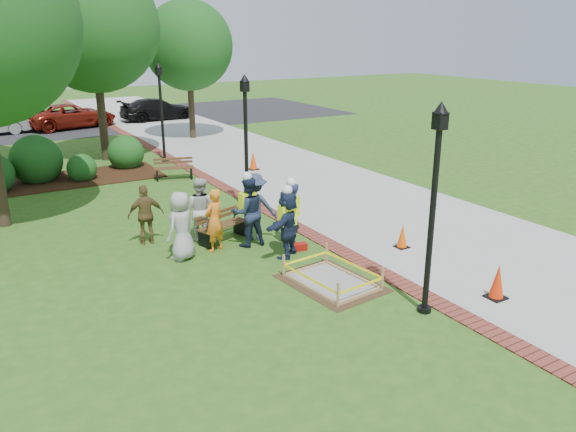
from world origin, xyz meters
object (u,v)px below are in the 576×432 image
bench_near (223,232)px  hivis_worker_b (291,212)px  lamp_near (434,195)px  hivis_worker_a (287,221)px  cone_front (497,283)px  wet_concrete_pad (332,274)px  hivis_worker_c (248,210)px

bench_near → hivis_worker_b: bearing=-40.5°
lamp_near → hivis_worker_b: lamp_near is taller
hivis_worker_a → hivis_worker_b: 0.77m
lamp_near → cone_front: bearing=-11.7°
lamp_near → hivis_worker_a: (-0.87, 4.02, -1.55)m
hivis_worker_a → hivis_worker_b: size_ratio=1.00×
wet_concrete_pad → lamp_near: size_ratio=0.58×
hivis_worker_b → hivis_worker_c: 1.14m
bench_near → lamp_near: (1.83, -5.85, 2.22)m
lamp_near → hivis_worker_c: (-1.39, 5.20, -1.48)m
cone_front → lamp_near: lamp_near is taller
hivis_worker_c → cone_front: bearing=-60.8°
wet_concrete_pad → bench_near: bearing=104.5°
hivis_worker_b → wet_concrete_pad: bearing=-100.1°
hivis_worker_a → cone_front: bearing=-59.3°
bench_near → lamp_near: size_ratio=0.37×
hivis_worker_a → hivis_worker_c: size_ratio=0.92×
cone_front → wet_concrete_pad: bearing=136.7°
wet_concrete_pad → lamp_near: 3.18m
wet_concrete_pad → hivis_worker_b: (0.46, 2.55, 0.69)m
lamp_near → hivis_worker_b: (-0.40, 4.63, -1.56)m
cone_front → hivis_worker_c: (-3.11, 5.56, 0.62)m
hivis_worker_b → lamp_near: bearing=-85.0°
bench_near → lamp_near: lamp_near is taller
bench_near → hivis_worker_a: (0.96, -1.83, 0.67)m
cone_front → hivis_worker_c: 6.40m
cone_front → hivis_worker_b: hivis_worker_b is taller
hivis_worker_a → hivis_worker_c: (-0.51, 1.18, 0.07)m
wet_concrete_pad → hivis_worker_b: hivis_worker_b is taller
bench_near → cone_front: 7.16m
hivis_worker_a → lamp_near: bearing=-77.7°
lamp_near → hivis_worker_b: 4.90m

